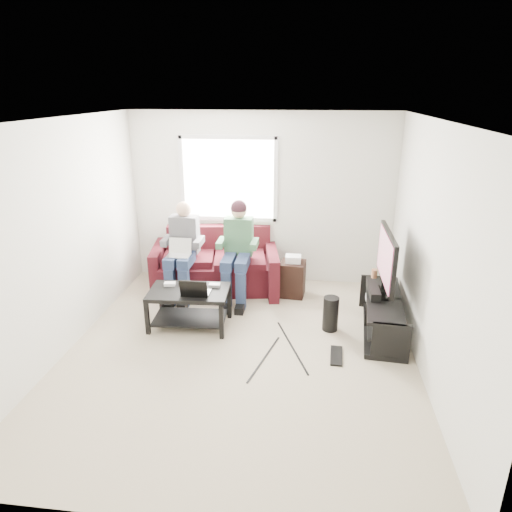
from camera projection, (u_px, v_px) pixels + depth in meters
The scene contains 26 objects.
floor at pixel (239, 352), 5.30m from camera, with size 4.50×4.50×0.00m, color #B0A889.
ceiling at pixel (236, 120), 4.41m from camera, with size 4.50×4.50×0.00m, color white.
wall_back at pixel (261, 199), 6.95m from camera, with size 4.50×4.50×0.00m, color silver.
wall_front at pixel (179, 367), 2.76m from camera, with size 4.50×4.50×0.00m, color silver.
wall_left at pixel (61, 240), 5.09m from camera, with size 4.50×4.50×0.00m, color silver.
wall_right at pixel (432, 255), 4.63m from camera, with size 4.50×4.50×0.00m, color silver.
window at pixel (228, 179), 6.89m from camera, with size 1.48×0.04×1.28m.
sofa at pixel (215, 267), 6.96m from camera, with size 2.05×1.15×0.90m.
person_left at pixel (182, 246), 6.54m from camera, with size 0.40×0.71×1.37m.
person_right at pixel (237, 244), 6.44m from camera, with size 0.40×0.71×1.42m.
laptop_silver at pixel (179, 252), 6.37m from camera, with size 0.32×0.22×0.24m, color silver, non-canonical shape.
coffee_table at pixel (189, 300), 5.78m from camera, with size 1.03×0.66×0.50m.
laptop_black at pixel (196, 285), 5.61m from camera, with size 0.34×0.24×0.24m, color black, non-canonical shape.
controller_a at pixel (170, 284), 5.88m from camera, with size 0.14×0.09×0.04m, color silver.
controller_b at pixel (185, 283), 5.91m from camera, with size 0.14×0.09×0.04m, color black.
controller_c at pixel (214, 285), 5.84m from camera, with size 0.14×0.09×0.04m, color gray.
tv_stand at pixel (382, 316), 5.70m from camera, with size 0.55×1.45×0.47m.
tv at pixel (387, 260), 5.54m from camera, with size 0.12×1.10×0.81m.
soundbar at pixel (374, 290), 5.70m from camera, with size 0.12×0.50×0.10m, color black.
drink_cup at pixel (374, 274), 6.18m from camera, with size 0.08×0.08×0.12m, color #A56947.
console_white at pixel (387, 327), 5.30m from camera, with size 0.30×0.22×0.06m, color silver.
console_grey at pixel (380, 300), 5.95m from camera, with size 0.34×0.26×0.08m, color gray.
console_black at pixel (383, 313), 5.62m from camera, with size 0.38×0.30×0.07m, color black.
subwoofer at pixel (331, 314), 5.74m from camera, with size 0.20×0.20×0.45m, color black.
keyboard_floor at pixel (336, 356), 5.22m from camera, with size 0.13×0.40×0.02m, color black.
end_table at pixel (293, 278), 6.69m from camera, with size 0.35×0.35×0.62m.
Camera 1 is at (0.75, -4.54, 2.88)m, focal length 32.00 mm.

